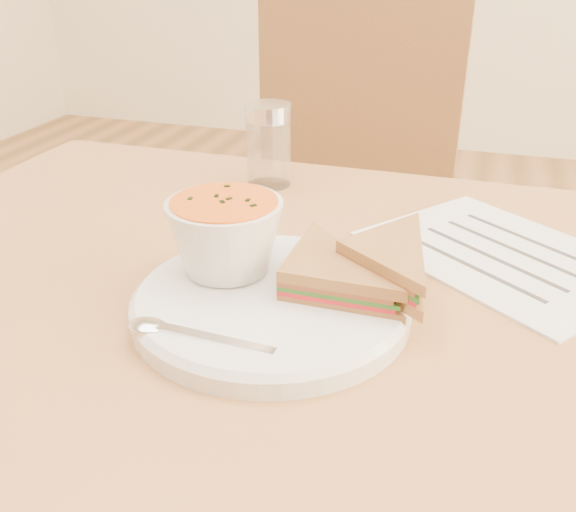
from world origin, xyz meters
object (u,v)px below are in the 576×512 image
at_px(soup_bowl, 226,240).
at_px(plate, 271,304).
at_px(condiment_shaker, 268,145).
at_px(chair_far, 329,238).

bearing_deg(soup_bowl, plate, -26.44).
bearing_deg(soup_bowl, condiment_shaker, 101.51).
xyz_separation_m(chair_far, condiment_shaker, (0.00, -0.38, 0.31)).
distance_m(plate, condiment_shaker, 0.34).
height_order(chair_far, condiment_shaker, chair_far).
height_order(plate, condiment_shaker, condiment_shaker).
height_order(chair_far, soup_bowl, chair_far).
bearing_deg(condiment_shaker, soup_bowl, -78.49).
relative_size(plate, soup_bowl, 2.32).
bearing_deg(chair_far, plate, 100.92).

